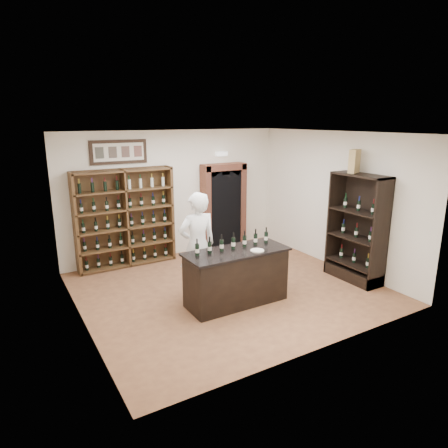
{
  "coord_description": "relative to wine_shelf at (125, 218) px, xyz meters",
  "views": [
    {
      "loc": [
        -3.78,
        -6.24,
        3.25
      ],
      "look_at": [
        0.07,
        0.3,
        1.24
      ],
      "focal_mm": 32.0,
      "sensor_mm": 36.0,
      "label": 1
    }
  ],
  "objects": [
    {
      "name": "wall_left",
      "position": [
        -1.45,
        -2.33,
        0.4
      ],
      "size": [
        0.04,
        5.0,
        3.0
      ],
      "primitive_type": "cube",
      "color": "silver",
      "rests_on": "ground"
    },
    {
      "name": "tasting_counter",
      "position": [
        1.1,
        -2.93,
        -0.61
      ],
      "size": [
        1.88,
        0.78,
        1.0
      ],
      "color": "black",
      "rests_on": "ground"
    },
    {
      "name": "emergency_light",
      "position": [
        2.55,
        0.09,
        1.3
      ],
      "size": [
        0.3,
        0.1,
        0.1
      ],
      "primitive_type": "cube",
      "color": "white",
      "rests_on": "wall_back"
    },
    {
      "name": "counter_bottle_6",
      "position": [
        1.82,
        -2.83,
        0.01
      ],
      "size": [
        0.07,
        0.07,
        0.3
      ],
      "color": "black",
      "rests_on": "tasting_counter"
    },
    {
      "name": "wall_back",
      "position": [
        1.3,
        0.17,
        0.4
      ],
      "size": [
        5.5,
        0.04,
        3.0
      ],
      "primitive_type": "cube",
      "color": "silver",
      "rests_on": "ground"
    },
    {
      "name": "wine_shelf",
      "position": [
        0.0,
        0.0,
        0.0
      ],
      "size": [
        2.2,
        0.38,
        2.2
      ],
      "color": "#503A1B",
      "rests_on": "ground"
    },
    {
      "name": "plate",
      "position": [
        1.4,
        -3.14,
        -0.09
      ],
      "size": [
        0.24,
        0.24,
        0.02
      ],
      "primitive_type": "cylinder",
      "color": "beige",
      "rests_on": "tasting_counter"
    },
    {
      "name": "counter_bottle_4",
      "position": [
        1.34,
        -2.83,
        0.01
      ],
      "size": [
        0.07,
        0.07,
        0.3
      ],
      "color": "black",
      "rests_on": "tasting_counter"
    },
    {
      "name": "counter_bottle_5",
      "position": [
        1.58,
        -2.83,
        0.01
      ],
      "size": [
        0.07,
        0.07,
        0.3
      ],
      "color": "black",
      "rests_on": "tasting_counter"
    },
    {
      "name": "counter_bottle_2",
      "position": [
        0.86,
        -2.83,
        0.01
      ],
      "size": [
        0.07,
        0.07,
        0.3
      ],
      "color": "black",
      "rests_on": "tasting_counter"
    },
    {
      "name": "wine_crate",
      "position": [
        3.82,
        -3.01,
        1.33
      ],
      "size": [
        0.35,
        0.25,
        0.46
      ],
      "primitive_type": "cube",
      "rotation": [
        0.0,
        0.0,
        0.4
      ],
      "color": "#A18655",
      "rests_on": "side_cabinet"
    },
    {
      "name": "shopkeeper",
      "position": [
        0.63,
        -2.33,
        -0.1
      ],
      "size": [
        0.75,
        0.5,
        2.0
      ],
      "primitive_type": "imported",
      "rotation": [
        0.0,
        0.0,
        3.1
      ],
      "color": "white",
      "rests_on": "ground"
    },
    {
      "name": "ceiling",
      "position": [
        1.3,
        -2.33,
        1.9
      ],
      "size": [
        5.5,
        5.5,
        0.0
      ],
      "primitive_type": "plane",
      "rotation": [
        3.14,
        0.0,
        0.0
      ],
      "color": "white",
      "rests_on": "wall_back"
    },
    {
      "name": "side_cabinet",
      "position": [
        3.82,
        -3.23,
        -0.35
      ],
      "size": [
        0.48,
        1.2,
        2.2
      ],
      "color": "black",
      "rests_on": "ground"
    },
    {
      "name": "floor",
      "position": [
        1.3,
        -2.33,
        -1.1
      ],
      "size": [
        5.5,
        5.5,
        0.0
      ],
      "primitive_type": "plane",
      "color": "#915E3A",
      "rests_on": "ground"
    },
    {
      "name": "arched_doorway",
      "position": [
        2.55,
        -0.0,
        0.04
      ],
      "size": [
        1.17,
        0.35,
        2.17
      ],
      "color": "black",
      "rests_on": "ground"
    },
    {
      "name": "counter_bottle_0",
      "position": [
        0.38,
        -2.83,
        0.01
      ],
      "size": [
        0.07,
        0.07,
        0.3
      ],
      "color": "black",
      "rests_on": "tasting_counter"
    },
    {
      "name": "counter_bottle_1",
      "position": [
        0.62,
        -2.83,
        0.01
      ],
      "size": [
        0.07,
        0.07,
        0.3
      ],
      "color": "black",
      "rests_on": "tasting_counter"
    },
    {
      "name": "framed_picture",
      "position": [
        0.0,
        0.14,
        1.45
      ],
      "size": [
        1.25,
        0.04,
        0.52
      ],
      "primitive_type": "cube",
      "color": "black",
      "rests_on": "wall_back"
    },
    {
      "name": "wall_right",
      "position": [
        4.05,
        -2.33,
        0.4
      ],
      "size": [
        0.04,
        5.0,
        3.0
      ],
      "primitive_type": "cube",
      "color": "silver",
      "rests_on": "ground"
    },
    {
      "name": "counter_bottle_3",
      "position": [
        1.1,
        -2.83,
        0.01
      ],
      "size": [
        0.07,
        0.07,
        0.3
      ],
      "color": "black",
      "rests_on": "tasting_counter"
    }
  ]
}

